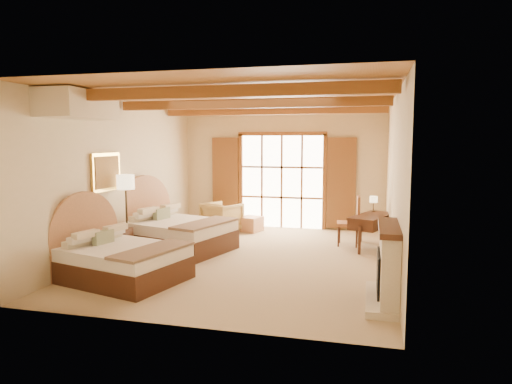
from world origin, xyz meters
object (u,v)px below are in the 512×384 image
(bed_far, at_px, (172,230))
(armchair, at_px, (222,217))
(nightstand, at_px, (117,245))
(desk, at_px, (372,230))
(bed_near, at_px, (115,257))

(bed_far, height_order, armchair, bed_far)
(armchair, bearing_deg, bed_far, 101.53)
(nightstand, relative_size, desk, 0.42)
(bed_near, relative_size, desk, 1.53)
(bed_far, distance_m, nightstand, 1.34)
(desk, bearing_deg, bed_far, -142.86)
(desk, bearing_deg, bed_near, -119.27)
(bed_far, bearing_deg, armchair, 93.69)
(bed_near, xyz_separation_m, nightstand, (-0.64, 1.10, -0.07))
(bed_far, xyz_separation_m, desk, (4.22, 1.16, -0.02))
(armchair, relative_size, desk, 0.57)
(bed_near, height_order, bed_far, bed_far)
(armchair, height_order, desk, armchair)
(bed_far, height_order, nightstand, bed_far)
(bed_near, bearing_deg, armchair, 98.25)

